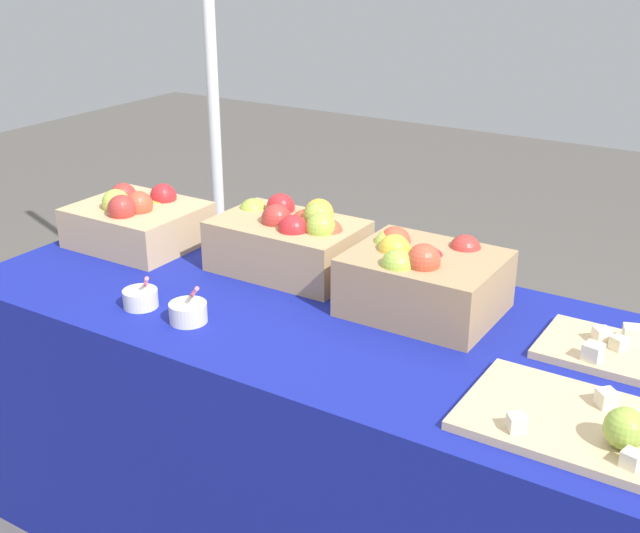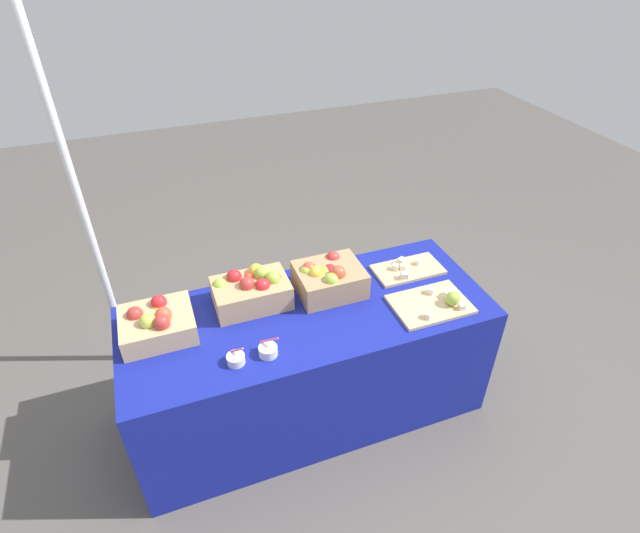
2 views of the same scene
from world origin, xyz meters
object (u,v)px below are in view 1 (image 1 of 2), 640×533
(sample_bowl_near, at_px, (141,298))
(sample_bowl_mid, at_px, (188,312))
(apple_crate_right, at_px, (422,277))
(cutting_board_front, at_px, (584,423))
(apple_crate_left, at_px, (138,220))
(tent_pole, at_px, (211,68))
(apple_crate_middle, at_px, (291,239))
(cutting_board_back, at_px, (632,356))

(sample_bowl_near, xyz_separation_m, sample_bowl_mid, (0.15, -0.00, 0.00))
(apple_crate_right, bearing_deg, cutting_board_front, -33.17)
(apple_crate_left, bearing_deg, sample_bowl_near, -45.92)
(sample_bowl_mid, bearing_deg, apple_crate_right, 38.73)
(apple_crate_right, relative_size, tent_pole, 0.15)
(apple_crate_left, bearing_deg, apple_crate_right, 1.68)
(apple_crate_left, relative_size, apple_crate_right, 0.99)
(cutting_board_front, xyz_separation_m, tent_pole, (-1.62, 0.96, 0.37))
(sample_bowl_near, bearing_deg, tent_pole, 119.73)
(sample_bowl_mid, height_order, tent_pole, tent_pole)
(sample_bowl_mid, bearing_deg, sample_bowl_near, 179.56)
(tent_pole, bearing_deg, sample_bowl_mid, -54.18)
(cutting_board_front, relative_size, tent_pole, 0.18)
(apple_crate_right, distance_m, sample_bowl_mid, 0.55)
(apple_crate_middle, relative_size, cutting_board_front, 0.97)
(sample_bowl_mid, bearing_deg, apple_crate_middle, 86.21)
(apple_crate_middle, xyz_separation_m, cutting_board_front, (0.88, -0.35, -0.07))
(apple_crate_right, distance_m, cutting_board_front, 0.57)
(apple_crate_middle, bearing_deg, sample_bowl_near, -114.65)
(apple_crate_middle, bearing_deg, apple_crate_right, -5.93)
(apple_crate_left, height_order, sample_bowl_mid, apple_crate_left)
(apple_crate_left, relative_size, tent_pole, 0.15)
(apple_crate_right, relative_size, sample_bowl_near, 3.84)
(apple_crate_left, xyz_separation_m, cutting_board_back, (1.38, 0.04, -0.06))
(apple_crate_left, distance_m, apple_crate_middle, 0.49)
(apple_crate_right, height_order, tent_pole, tent_pole)
(apple_crate_right, bearing_deg, tent_pole, 150.38)
(apple_crate_left, relative_size, sample_bowl_mid, 3.22)
(apple_crate_left, xyz_separation_m, sample_bowl_near, (0.31, -0.32, -0.05))
(apple_crate_middle, bearing_deg, tent_pole, 140.65)
(apple_crate_middle, xyz_separation_m, cutting_board_back, (0.89, -0.03, -0.07))
(apple_crate_middle, height_order, sample_bowl_mid, apple_crate_middle)
(apple_crate_left, height_order, tent_pole, tent_pole)
(tent_pole, bearing_deg, apple_crate_middle, -39.35)
(apple_crate_middle, xyz_separation_m, sample_bowl_mid, (-0.03, -0.39, -0.06))
(apple_crate_middle, relative_size, tent_pole, 0.17)
(apple_crate_right, distance_m, sample_bowl_near, 0.68)
(apple_crate_right, xyz_separation_m, tent_pole, (-1.15, 0.65, 0.31))
(apple_crate_right, height_order, sample_bowl_mid, apple_crate_right)
(cutting_board_front, height_order, sample_bowl_near, cutting_board_front)
(apple_crate_right, distance_m, tent_pole, 1.36)
(apple_crate_middle, distance_m, apple_crate_right, 0.41)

